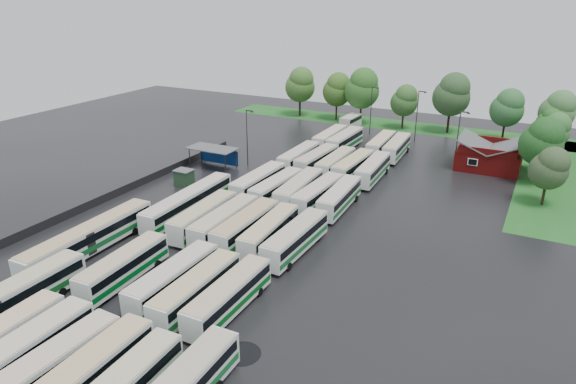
% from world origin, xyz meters
% --- Properties ---
extents(ground, '(160.00, 160.00, 0.00)m').
position_xyz_m(ground, '(0.00, 0.00, 0.00)').
color(ground, black).
rests_on(ground, ground).
extents(brick_building, '(10.07, 8.60, 5.39)m').
position_xyz_m(brick_building, '(24.00, 42.77, 1.87)').
color(brick_building, maroon).
rests_on(brick_building, ground).
extents(wash_shed, '(8.20, 4.20, 3.58)m').
position_xyz_m(wash_shed, '(-17.20, 22.02, 2.99)').
color(wash_shed, '#2D2D30').
rests_on(wash_shed, ground).
extents(utility_hut, '(2.70, 2.20, 2.62)m').
position_xyz_m(utility_hut, '(-16.20, 12.60, 1.32)').
color(utility_hut, '#1C3720').
rests_on(utility_hut, ground).
extents(grass_strip_north, '(80.00, 10.00, 0.01)m').
position_xyz_m(grass_strip_north, '(2.00, 64.80, 0.01)').
color(grass_strip_north, '#1C5D1D').
rests_on(grass_strip_north, ground).
extents(grass_strip_east, '(10.00, 50.00, 0.01)m').
position_xyz_m(grass_strip_east, '(34.00, 42.80, 0.01)').
color(grass_strip_east, '#1C5D1D').
rests_on(grass_strip_east, ground).
extents(west_fence, '(0.10, 50.00, 1.20)m').
position_xyz_m(west_fence, '(-22.20, 8.00, 0.60)').
color(west_fence, '#2D2D30').
rests_on(west_fence, ground).
extents(bus_r0c1, '(2.67, 11.95, 3.32)m').
position_xyz_m(bus_r0c1, '(-1.35, -26.09, 1.82)').
color(bus_r0c1, silver).
rests_on(bus_r0c1, ground).
extents(bus_r0c2, '(2.87, 11.69, 3.23)m').
position_xyz_m(bus_r0c2, '(1.87, -26.23, 1.78)').
color(bus_r0c2, silver).
rests_on(bus_r0c2, ground).
extents(bus_r0c3, '(2.80, 12.06, 3.34)m').
position_xyz_m(bus_r0c3, '(5.01, -25.81, 1.84)').
color(bus_r0c3, silver).
rests_on(bus_r0c3, ground).
extents(bus_r1c0, '(2.98, 11.62, 3.21)m').
position_xyz_m(bus_r1c0, '(-4.23, -12.51, 1.76)').
color(bus_r1c0, silver).
rests_on(bus_r1c0, ground).
extents(bus_r1c2, '(2.52, 11.73, 3.26)m').
position_xyz_m(bus_r1c2, '(1.84, -12.07, 1.80)').
color(bus_r1c2, silver).
rests_on(bus_r1c2, ground).
extents(bus_r1c3, '(2.61, 11.69, 3.25)m').
position_xyz_m(bus_r1c3, '(5.00, -12.58, 1.78)').
color(bus_r1c3, silver).
rests_on(bus_r1c3, ground).
extents(bus_r1c4, '(2.49, 11.61, 3.23)m').
position_xyz_m(bus_r1c4, '(8.32, -12.13, 1.78)').
color(bus_r1c4, silver).
rests_on(bus_r1c4, ground).
extents(bus_r2c0, '(2.97, 12.03, 3.33)m').
position_xyz_m(bus_r2c0, '(-4.26, 1.27, 1.83)').
color(bus_r2c0, silver).
rests_on(bus_r2c0, ground).
extents(bus_r2c1, '(2.76, 12.14, 3.37)m').
position_xyz_m(bus_r2c1, '(-1.06, 1.22, 1.85)').
color(bus_r2c1, silver).
rests_on(bus_r2c1, ground).
extents(bus_r2c2, '(2.57, 11.95, 3.32)m').
position_xyz_m(bus_r2c2, '(1.86, 1.38, 1.83)').
color(bus_r2c2, silver).
rests_on(bus_r2c2, ground).
extents(bus_r2c3, '(3.01, 11.67, 3.22)m').
position_xyz_m(bus_r2c3, '(5.00, 1.49, 1.77)').
color(bus_r2c3, silver).
rests_on(bus_r2c3, ground).
extents(bus_r2c4, '(2.80, 12.01, 3.33)m').
position_xyz_m(bus_r2c4, '(8.59, 1.14, 1.83)').
color(bus_r2c4, silver).
rests_on(bus_r2c4, ground).
extents(bus_r3c0, '(2.73, 12.02, 3.33)m').
position_xyz_m(bus_r3c0, '(-4.46, 15.08, 1.83)').
color(bus_r3c0, silver).
rests_on(bus_r3c0, ground).
extents(bus_r3c1, '(2.96, 11.54, 3.18)m').
position_xyz_m(bus_r3c1, '(-1.10, 14.47, 1.75)').
color(bus_r3c1, silver).
rests_on(bus_r3c1, ground).
extents(bus_r3c2, '(3.00, 12.08, 3.34)m').
position_xyz_m(bus_r3c2, '(2.14, 15.12, 1.84)').
color(bus_r3c2, silver).
rests_on(bus_r3c2, ground).
extents(bus_r3c3, '(3.01, 11.75, 3.24)m').
position_xyz_m(bus_r3c3, '(5.23, 14.84, 1.78)').
color(bus_r3c3, silver).
rests_on(bus_r3c3, ground).
extents(bus_r3c4, '(2.92, 11.63, 3.21)m').
position_xyz_m(bus_r3c4, '(8.32, 15.06, 1.77)').
color(bus_r3c4, silver).
rests_on(bus_r3c4, ground).
extents(bus_r4c0, '(2.50, 11.66, 3.25)m').
position_xyz_m(bus_r4c0, '(-4.54, 28.68, 1.78)').
color(bus_r4c0, silver).
rests_on(bus_r4c0, ground).
extents(bus_r4c1, '(3.04, 11.64, 3.21)m').
position_xyz_m(bus_r4c1, '(-1.30, 28.70, 1.76)').
color(bus_r4c1, silver).
rests_on(bus_r4c1, ground).
extents(bus_r4c2, '(2.50, 11.53, 3.21)m').
position_xyz_m(bus_r4c2, '(2.18, 28.50, 1.76)').
color(bus_r4c2, silver).
rests_on(bus_r4c2, ground).
extents(bus_r4c3, '(3.07, 11.87, 3.27)m').
position_xyz_m(bus_r4c3, '(5.29, 28.37, 1.80)').
color(bus_r4c3, silver).
rests_on(bus_r4c3, ground).
extents(bus_r4c4, '(2.91, 11.72, 3.24)m').
position_xyz_m(bus_r4c4, '(8.59, 28.36, 1.78)').
color(bus_r4c4, silver).
rests_on(bus_r4c4, ground).
extents(bus_r5c0, '(2.57, 11.70, 3.25)m').
position_xyz_m(bus_r5c0, '(-4.54, 42.09, 1.79)').
color(bus_r5c0, silver).
rests_on(bus_r5c0, ground).
extents(bus_r5c1, '(2.88, 12.05, 3.33)m').
position_xyz_m(bus_r5c1, '(-1.37, 41.71, 1.83)').
color(bus_r5c1, silver).
rests_on(bus_r5c1, ground).
extents(bus_r5c3, '(2.84, 11.65, 3.22)m').
position_xyz_m(bus_r5c3, '(5.39, 42.33, 1.77)').
color(bus_r5c3, silver).
rests_on(bus_r5c3, ground).
extents(bus_r5c4, '(3.01, 11.77, 3.25)m').
position_xyz_m(bus_r5c4, '(8.45, 41.92, 1.79)').
color(bus_r5c4, silver).
rests_on(bus_r5c4, ground).
extents(artic_bus_west_b, '(2.85, 17.35, 3.21)m').
position_xyz_m(artic_bus_west_b, '(-9.04, 4.44, 1.78)').
color(artic_bus_west_b, silver).
rests_on(artic_bus_west_b, ground).
extents(artic_bus_west_c, '(2.85, 18.13, 3.36)m').
position_xyz_m(artic_bus_west_c, '(-12.19, -9.60, 1.86)').
color(artic_bus_west_c, silver).
rests_on(artic_bus_west_c, ground).
extents(minibus, '(2.85, 6.73, 2.88)m').
position_xyz_m(minibus, '(-6.12, 57.13, 1.60)').
color(minibus, silver).
rests_on(minibus, ground).
extents(tree_north_0, '(7.02, 7.02, 11.62)m').
position_xyz_m(tree_north_0, '(-21.19, 63.17, 7.48)').
color(tree_north_0, black).
rests_on(tree_north_0, ground).
extents(tree_north_1, '(6.59, 6.59, 10.91)m').
position_xyz_m(tree_north_1, '(-12.04, 63.69, 7.02)').
color(tree_north_1, '#392115').
rests_on(tree_north_1, ground).
extents(tree_north_2, '(7.61, 7.61, 12.60)m').
position_xyz_m(tree_north_2, '(-5.48, 61.90, 8.11)').
color(tree_north_2, black).
rests_on(tree_north_2, ground).
extents(tree_north_3, '(5.82, 5.82, 9.64)m').
position_xyz_m(tree_north_3, '(3.95, 62.40, 6.20)').
color(tree_north_3, '#312119').
rests_on(tree_north_3, ground).
extents(tree_north_4, '(7.65, 7.65, 12.67)m').
position_xyz_m(tree_north_4, '(13.39, 63.43, 8.15)').
color(tree_north_4, black).
rests_on(tree_north_4, ground).
extents(tree_north_5, '(6.41, 6.41, 10.62)m').
position_xyz_m(tree_north_5, '(24.40, 61.67, 6.83)').
color(tree_north_5, black).
rests_on(tree_north_5, ground).
extents(tree_north_6, '(6.56, 6.56, 10.87)m').
position_xyz_m(tree_north_6, '(33.14, 62.65, 6.99)').
color(tree_north_6, black).
rests_on(tree_north_6, ground).
extents(tree_east_0, '(5.17, 5.17, 8.56)m').
position_xyz_m(tree_east_0, '(33.10, 29.58, 5.51)').
color(tree_east_0, '#2D2214').
rests_on(tree_east_0, ground).
extents(tree_east_1, '(6.42, 6.42, 10.64)m').
position_xyz_m(tree_east_1, '(31.56, 38.42, 6.85)').
color(tree_east_1, black).
rests_on(tree_east_1, ground).
extents(tree_east_2, '(5.22, 5.20, 8.61)m').
position_xyz_m(tree_east_2, '(32.03, 44.24, 5.54)').
color(tree_east_2, black).
rests_on(tree_east_2, ground).
extents(tree_east_3, '(5.31, 5.31, 8.79)m').
position_xyz_m(tree_east_3, '(33.09, 51.92, 5.65)').
color(tree_east_3, black).
rests_on(tree_east_3, ground).
extents(tree_east_4, '(4.78, 4.77, 7.90)m').
position_xyz_m(tree_east_4, '(32.14, 60.74, 5.08)').
color(tree_east_4, black).
rests_on(tree_east_4, ground).
extents(lamp_post_ne, '(1.55, 0.30, 10.06)m').
position_xyz_m(lamp_post_ne, '(19.28, 38.96, 5.84)').
color(lamp_post_ne, '#2D2D30').
rests_on(lamp_post_ne, ground).
extents(lamp_post_nw, '(1.49, 0.29, 9.66)m').
position_xyz_m(lamp_post_nw, '(-12.69, 25.62, 5.61)').
color(lamp_post_nw, '#2D2D30').
rests_on(lamp_post_nw, ground).
extents(lamp_post_back_w, '(1.51, 0.29, 9.81)m').
position_xyz_m(lamp_post_back_w, '(-0.85, 54.91, 5.70)').
color(lamp_post_back_w, '#2D2D30').
rests_on(lamp_post_back_w, ground).
extents(lamp_post_back_e, '(1.55, 0.30, 10.09)m').
position_xyz_m(lamp_post_back_e, '(8.99, 53.44, 5.86)').
color(lamp_post_back_e, '#2D2D30').
rests_on(lamp_post_back_e, ground).
extents(puddle_0, '(5.77, 5.77, 0.01)m').
position_xyz_m(puddle_0, '(0.65, -19.95, 0.00)').
color(puddle_0, black).
rests_on(puddle_0, ground).
extents(puddle_2, '(4.79, 4.79, 0.01)m').
position_xyz_m(puddle_2, '(-10.88, 2.99, 0.00)').
color(puddle_2, black).
rests_on(puddle_2, ground).
extents(puddle_3, '(3.16, 3.16, 0.01)m').
position_xyz_m(puddle_3, '(7.17, -1.90, 0.00)').
color(puddle_3, black).
rests_on(puddle_3, ground).
extents(puddle_4, '(3.21, 3.21, 0.01)m').
position_xyz_m(puddle_4, '(12.49, -16.56, 0.00)').
color(puddle_4, black).
rests_on(puddle_4, ground).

